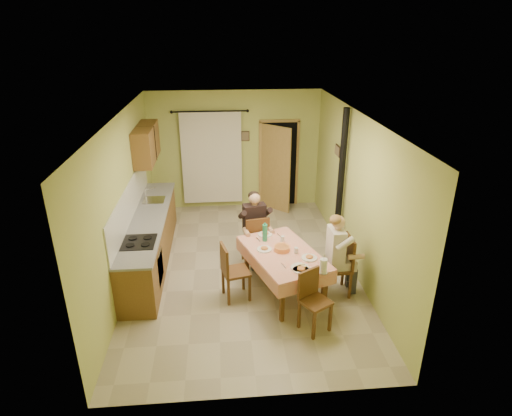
{
  "coord_description": "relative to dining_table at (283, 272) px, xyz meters",
  "views": [
    {
      "loc": [
        -0.35,
        -6.83,
        4.14
      ],
      "look_at": [
        0.25,
        0.1,
        1.15
      ],
      "focal_mm": 30.0,
      "sensor_mm": 36.0,
      "label": 1
    }
  ],
  "objects": [
    {
      "name": "floor",
      "position": [
        -0.61,
        0.83,
        -0.38
      ],
      "size": [
        4.0,
        6.0,
        0.01
      ],
      "primitive_type": "cube",
      "color": "tan",
      "rests_on": "ground"
    },
    {
      "name": "chair_far",
      "position": [
        -0.38,
        0.97,
        -0.09
      ],
      "size": [
        0.51,
        0.51,
        1.0
      ],
      "rotation": [
        0.0,
        0.0,
        0.19
      ],
      "color": "#543317",
      "rests_on": "ground"
    },
    {
      "name": "man_far",
      "position": [
        -0.38,
        0.99,
        0.5
      ],
      "size": [
        0.63,
        0.53,
        1.39
      ],
      "rotation": [
        0.0,
        0.0,
        0.19
      ],
      "color": "black",
      "rests_on": "chair_far"
    },
    {
      "name": "doorway",
      "position": [
        0.38,
        3.66,
        0.67
      ],
      "size": [
        0.96,
        0.61,
        2.15
      ],
      "color": "black",
      "rests_on": "ground"
    },
    {
      "name": "picture_back",
      "position": [
        -0.36,
        3.8,
        1.37
      ],
      "size": [
        0.19,
        0.03,
        0.23
      ],
      "primitive_type": "cube",
      "color": "black",
      "rests_on": "room_shell"
    },
    {
      "name": "kitchen_run",
      "position": [
        -2.32,
        1.23,
        0.1
      ],
      "size": [
        0.64,
        3.64,
        1.56
      ],
      "color": "brown",
      "rests_on": "ground"
    },
    {
      "name": "man_right",
      "position": [
        0.87,
        -0.09,
        0.5
      ],
      "size": [
        0.47,
        0.59,
        1.39
      ],
      "rotation": [
        0.0,
        0.0,
        1.6
      ],
      "color": "beige",
      "rests_on": "chair_right"
    },
    {
      "name": "upper_cabinets",
      "position": [
        -2.43,
        2.53,
        1.57
      ],
      "size": [
        0.35,
        1.4,
        0.7
      ],
      "primitive_type": "cube",
      "color": "brown",
      "rests_on": "room_shell"
    },
    {
      "name": "chair_near",
      "position": [
        0.32,
        -0.99,
        -0.09
      ],
      "size": [
        0.52,
        0.52,
        0.93
      ],
      "rotation": [
        0.0,
        0.0,
        3.68
      ],
      "color": "#543317",
      "rests_on": "ground"
    },
    {
      "name": "chair_left",
      "position": [
        -0.79,
        -0.09,
        -0.09
      ],
      "size": [
        0.5,
        0.5,
        0.97
      ],
      "rotation": [
        0.0,
        0.0,
        -1.33
      ],
      "color": "#543317",
      "rests_on": "ground"
    },
    {
      "name": "picture_right",
      "position": [
        1.36,
        2.03,
        1.47
      ],
      "size": [
        0.03,
        0.31,
        0.21
      ],
      "primitive_type": "cube",
      "color": "brown",
      "rests_on": "room_shell"
    },
    {
      "name": "room_shell",
      "position": [
        -0.61,
        0.83,
        1.44
      ],
      "size": [
        4.04,
        6.04,
        2.82
      ],
      "color": "#B6C062",
      "rests_on": "ground"
    },
    {
      "name": "tableware",
      "position": [
        0.06,
        -0.08,
        0.43
      ],
      "size": [
        0.97,
        1.49,
        0.33
      ],
      "color": "white",
      "rests_on": "dining_table"
    },
    {
      "name": "stove_flue",
      "position": [
        1.29,
        1.43,
        0.64
      ],
      "size": [
        0.24,
        0.24,
        2.8
      ],
      "color": "black",
      "rests_on": "ground"
    },
    {
      "name": "curtain",
      "position": [
        -1.16,
        3.73,
        0.88
      ],
      "size": [
        1.7,
        0.07,
        2.22
      ],
      "color": "black",
      "rests_on": "ground"
    },
    {
      "name": "dining_table",
      "position": [
        0.0,
        0.0,
        0.0
      ],
      "size": [
        1.47,
        1.88,
        0.76
      ],
      "rotation": [
        0.0,
        0.0,
        0.33
      ],
      "color": "#E5917A",
      "rests_on": "ground"
    },
    {
      "name": "chair_right",
      "position": [
        0.88,
        -0.09,
        -0.09
      ],
      "size": [
        0.47,
        0.47,
        1.02
      ],
      "rotation": [
        0.0,
        0.0,
        1.6
      ],
      "color": "#543317",
      "rests_on": "ground"
    }
  ]
}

